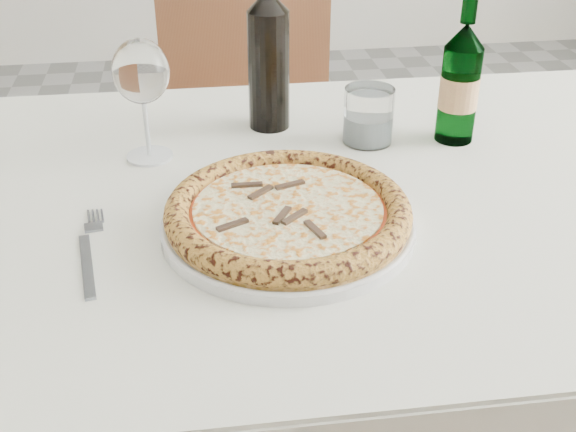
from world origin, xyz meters
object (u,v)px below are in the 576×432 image
Objects in this scene: dining_table at (278,249)px; beer_bottle at (460,83)px; pizza at (288,212)px; wine_glass at (141,74)px; wine_bottle at (269,58)px; chair_far at (243,113)px; plate at (288,224)px; tumbler at (368,119)px.

dining_table is 0.37m from beer_bottle.
pizza is at bearing -141.86° from beer_bottle.
wine_glass is (-0.17, 0.13, 0.22)m from dining_table.
wine_bottle is at bearing 25.47° from wine_glass.
beer_bottle is at bearing -18.40° from wine_bottle.
dining_table is 0.83m from chair_far.
plate is (-0.02, -0.92, 0.23)m from chair_far.
chair_far is 0.81m from beer_bottle.
wine_bottle is at bearing 150.60° from tumbler.
plate is 3.67× the size of tumbler.
chair_far is (0.02, 0.82, -0.13)m from dining_table.
beer_bottle is at bearing -68.46° from chair_far.
dining_table is 4.47× the size of plate.
wine_bottle is (0.02, 0.22, 0.21)m from dining_table.
pizza is 0.29m from tumbler.
pizza is 1.14× the size of wine_bottle.
beer_bottle is (0.46, -0.00, -0.04)m from wine_glass.
chair_far is 3.09× the size of pizza.
chair_far is 0.80m from wine_glass.
beer_bottle reaches higher than wine_glass.
wine_glass is 0.79× the size of beer_bottle.
pizza is at bearing -92.90° from wine_bottle.
tumbler is at bearing 1.74° from wine_glass.
tumbler is (0.33, 0.01, -0.09)m from wine_glass.
beer_bottle is 0.86× the size of wine_bottle.
chair_far is 0.74m from tumbler.
wine_glass is 0.47m from beer_bottle.
tumbler is (0.14, -0.68, 0.26)m from chair_far.
chair_far is 0.95m from pizza.
beer_bottle reaches higher than plate.
dining_table is 16.43× the size of tumbler.
wine_glass is at bearing 126.75° from pizza.
dining_table is at bearing -37.23° from wine_glass.
dining_table is 0.30m from wine_bottle.
plate is 0.29m from tumbler.
tumbler is 0.32× the size of wine_bottle.
wine_bottle is (0.02, 0.32, 0.10)m from plate.
wine_bottle reaches higher than plate.
beer_bottle is (0.29, 0.23, 0.06)m from pizza.
chair_far is 5.23× the size of wine_glass.
dining_table is at bearing 90.00° from plate.
plate is 1.38× the size of beer_bottle.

